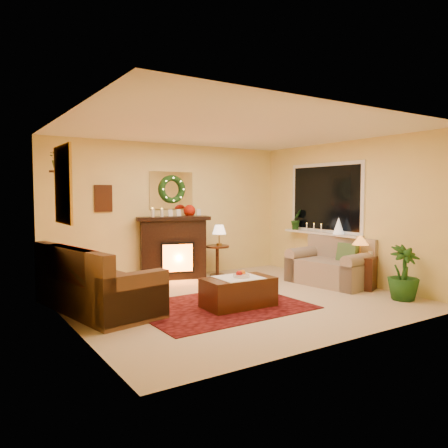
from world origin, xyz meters
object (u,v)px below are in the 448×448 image
loveseat (330,261)px  fireplace (173,250)px  side_table_round (217,260)px  sofa (97,279)px  end_table_square (362,273)px  coffee_table (238,293)px

loveseat → fireplace: bearing=129.1°
side_table_round → loveseat: bearing=-54.2°
sofa → end_table_square: (4.24, -1.12, -0.16)m
sofa → loveseat: sofa is taller
fireplace → end_table_square: 3.49m
sofa → end_table_square: bearing=-25.1°
fireplace → end_table_square: bearing=-31.6°
sofa → side_table_round: (2.76, 1.21, -0.10)m
sofa → fireplace: fireplace is taller
loveseat → side_table_round: (-1.28, 1.78, -0.09)m
sofa → end_table_square: size_ratio=3.83×
fireplace → side_table_round: (0.85, -0.25, -0.23)m
sofa → end_table_square: 4.39m
sofa → fireplace: 2.41m
sofa → coffee_table: bearing=-39.6°
loveseat → coffee_table: 2.35m
side_table_round → end_table_square: 2.76m
loveseat → side_table_round: loveseat is taller
fireplace → end_table_square: fireplace is taller
fireplace → side_table_round: fireplace is taller
fireplace → coffee_table: fireplace is taller
side_table_round → coffee_table: side_table_round is taller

